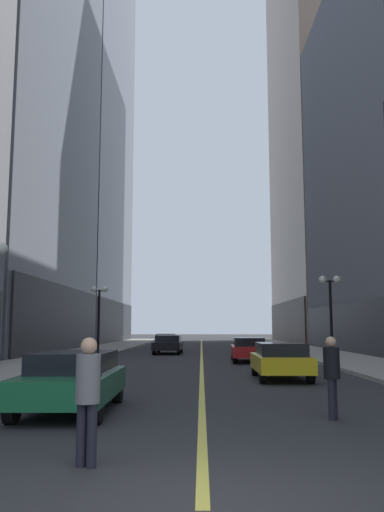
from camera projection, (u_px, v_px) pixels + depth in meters
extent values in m
plane|color=#2D2D30|center=(202.00, 352.00, 40.13)|extent=(200.00, 200.00, 0.00)
cube|color=#9E9991|center=(94.00, 351.00, 40.29)|extent=(4.50, 78.00, 0.15)
cube|color=#9E9991|center=(310.00, 351.00, 40.00)|extent=(4.50, 78.00, 0.15)
cube|color=#E5D64C|center=(202.00, 352.00, 40.13)|extent=(0.16, 70.00, 0.01)
cube|color=#212327|center=(62.00, 319.00, 40.16)|extent=(0.50, 22.80, 5.00)
cube|color=slate|center=(80.00, 5.00, 71.22)|extent=(11.67, 26.00, 90.16)
cube|color=#212327|center=(116.00, 322.00, 65.42)|extent=(0.50, 24.70, 5.00)
cube|color=#212327|center=(342.00, 328.00, 39.69)|extent=(0.50, 22.80, 3.61)
cube|color=gray|center=(342.00, 123.00, 68.35)|extent=(15.72, 26.00, 56.33)
cube|color=#332A23|center=(287.00, 322.00, 65.05)|extent=(0.50, 24.70, 5.00)
cube|color=#196038|center=(72.00, 385.00, 11.85)|extent=(1.96, 4.28, 0.55)
cube|color=black|center=(74.00, 363.00, 12.12)|extent=(1.71, 2.41, 0.50)
cylinder|color=black|center=(96.00, 408.00, 10.34)|extent=(0.23, 0.64, 0.64)
cylinder|color=black|center=(12.00, 408.00, 10.34)|extent=(0.23, 0.64, 0.64)
cylinder|color=black|center=(118.00, 390.00, 13.29)|extent=(0.23, 0.64, 0.64)
cylinder|color=black|center=(52.00, 390.00, 13.29)|extent=(0.23, 0.64, 0.64)
cube|color=yellow|center=(280.00, 363.00, 19.21)|extent=(1.87, 4.25, 0.55)
cube|color=black|center=(281.00, 350.00, 19.06)|extent=(1.64, 2.38, 0.50)
cylinder|color=black|center=(255.00, 367.00, 20.66)|extent=(0.23, 0.64, 0.64)
cylinder|color=black|center=(296.00, 367.00, 20.62)|extent=(0.23, 0.64, 0.64)
cylinder|color=black|center=(263.00, 374.00, 17.72)|extent=(0.23, 0.64, 0.64)
cylinder|color=black|center=(311.00, 374.00, 17.68)|extent=(0.23, 0.64, 0.64)
cube|color=#B21919|center=(248.00, 351.00, 28.91)|extent=(1.96, 4.72, 0.55)
cube|color=black|center=(248.00, 342.00, 28.74)|extent=(1.68, 2.66, 0.50)
cylinder|color=black|center=(233.00, 354.00, 30.53)|extent=(0.24, 0.65, 0.64)
cylinder|color=black|center=(260.00, 354.00, 30.45)|extent=(0.24, 0.65, 0.64)
cylinder|color=black|center=(235.00, 358.00, 27.30)|extent=(0.24, 0.65, 0.64)
cylinder|color=black|center=(265.00, 358.00, 27.22)|extent=(0.24, 0.65, 0.64)
cube|color=black|center=(168.00, 345.00, 37.65)|extent=(2.00, 4.65, 0.55)
cube|color=black|center=(168.00, 339.00, 37.94)|extent=(1.73, 2.62, 0.50)
cylinder|color=black|center=(179.00, 350.00, 35.98)|extent=(0.23, 0.64, 0.64)
cylinder|color=black|center=(154.00, 350.00, 36.04)|extent=(0.23, 0.64, 0.64)
cylinder|color=black|center=(181.00, 348.00, 39.19)|extent=(0.23, 0.64, 0.64)
cylinder|color=black|center=(159.00, 348.00, 39.25)|extent=(0.23, 0.64, 0.64)
cube|color=#B7B7BC|center=(166.00, 342.00, 45.11)|extent=(1.82, 4.21, 0.55)
cube|color=black|center=(166.00, 337.00, 45.38)|extent=(1.56, 2.37, 0.50)
cylinder|color=black|center=(173.00, 346.00, 43.60)|extent=(0.24, 0.65, 0.64)
cylinder|color=black|center=(156.00, 346.00, 43.66)|extent=(0.24, 0.65, 0.64)
cylinder|color=black|center=(176.00, 345.00, 46.48)|extent=(0.24, 0.65, 0.64)
cylinder|color=black|center=(159.00, 345.00, 46.55)|extent=(0.24, 0.65, 0.64)
cylinder|color=black|center=(81.00, 435.00, 7.23)|extent=(0.14, 0.14, 0.84)
cylinder|color=black|center=(92.00, 435.00, 7.18)|extent=(0.14, 0.14, 0.84)
cylinder|color=slate|center=(88.00, 378.00, 7.31)|extent=(0.43, 0.43, 0.67)
sphere|color=tan|center=(89.00, 346.00, 7.37)|extent=(0.23, 0.23, 0.23)
cylinder|color=black|center=(332.00, 400.00, 10.81)|extent=(0.14, 0.14, 0.82)
cylinder|color=black|center=(334.00, 399.00, 10.94)|extent=(0.14, 0.14, 0.82)
cylinder|color=black|center=(332.00, 363.00, 10.97)|extent=(0.47, 0.47, 0.65)
sphere|color=tan|center=(331.00, 342.00, 11.03)|extent=(0.22, 0.22, 0.22)
sphere|color=white|center=(2.00, 248.00, 15.97)|extent=(0.36, 0.36, 0.36)
cylinder|color=black|center=(99.00, 324.00, 32.78)|extent=(0.14, 0.14, 4.20)
cylinder|color=black|center=(99.00, 291.00, 33.05)|extent=(0.80, 0.06, 0.06)
sphere|color=white|center=(94.00, 289.00, 33.07)|extent=(0.36, 0.36, 0.36)
sphere|color=white|center=(105.00, 289.00, 33.06)|extent=(0.36, 0.36, 0.36)
cylinder|color=black|center=(331.00, 323.00, 25.99)|extent=(0.14, 0.14, 4.20)
cylinder|color=black|center=(330.00, 281.00, 26.26)|extent=(0.80, 0.06, 0.06)
sphere|color=white|center=(323.00, 279.00, 26.28)|extent=(0.36, 0.36, 0.36)
sphere|color=white|center=(337.00, 279.00, 26.27)|extent=(0.36, 0.36, 0.36)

